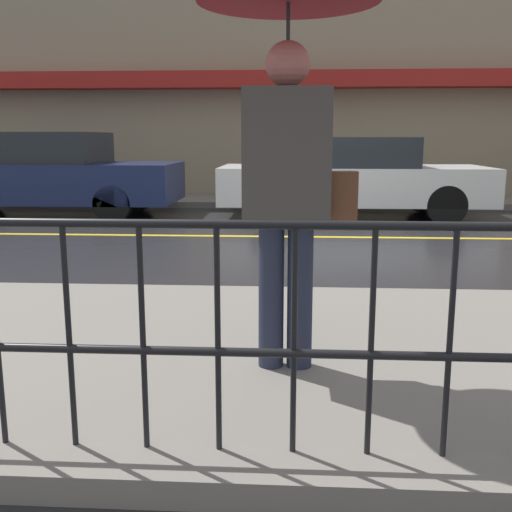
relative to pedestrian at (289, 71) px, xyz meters
name	(u,v)px	position (x,y,z in m)	size (l,w,h in m)	color
ground_plane	(325,237)	(0.49, 5.19, -1.71)	(80.00, 80.00, 0.00)	#262628
sidewalk_near	(367,358)	(0.49, 0.31, -1.65)	(28.00, 2.99, 0.12)	slate
sidewalk_far	(314,201)	(0.49, 9.49, -1.65)	(28.00, 1.82, 0.12)	slate
lane_marking	(325,237)	(0.49, 5.19, -1.70)	(25.20, 0.12, 0.01)	gold
building_storefront	(315,51)	(0.49, 10.52, 1.52)	(28.00, 0.85, 6.53)	gray
railing_foreground	(412,314)	(0.49, -0.93, -1.00)	(12.00, 0.04, 0.95)	black
pedestrian	(289,71)	(0.00, 0.00, 0.00)	(0.92, 0.92, 2.12)	#23283D
car_navy	(41,174)	(-4.44, 7.29, -0.96)	(4.75, 1.82, 1.47)	#19234C
car_white	(350,177)	(1.02, 7.29, -0.99)	(4.53, 1.86, 1.39)	silver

